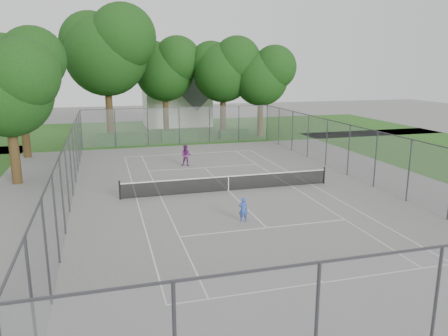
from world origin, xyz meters
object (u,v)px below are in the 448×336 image
object	(u,v)px
woman_player	(186,155)
tennis_net	(228,183)
girl_player	(243,209)
house	(176,93)

from	to	relation	value
woman_player	tennis_net	bearing A→B (deg)	-57.47
girl_player	house	bearing A→B (deg)	-83.35
tennis_net	girl_player	xyz separation A→B (m)	(-0.77, -5.25, 0.09)
girl_player	woman_player	xyz separation A→B (m)	(-0.42, 12.62, 0.20)
woman_player	house	bearing A→B (deg)	105.44
house	woman_player	size ratio (longest dim) A/B	6.20
tennis_net	girl_player	bearing A→B (deg)	-98.38
girl_player	woman_player	size ratio (longest dim) A/B	0.75
tennis_net	girl_player	distance (m)	5.31
house	girl_player	world-z (taller)	house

